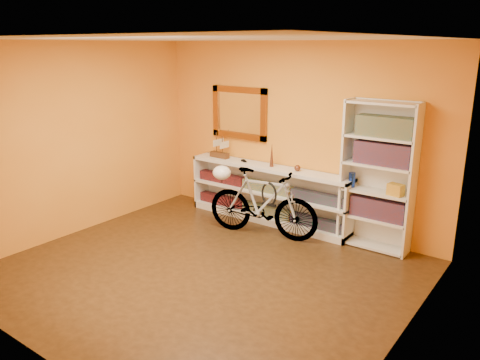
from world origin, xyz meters
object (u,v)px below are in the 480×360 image
Objects in this scene: bookcase at (378,177)px; bicycle at (262,203)px; helmet at (222,173)px; console_unit at (268,194)px.

bookcase is 1.18× the size of bicycle.
helmet is (-1.97, -0.66, -0.12)m from bookcase.
bicycle is at bearing 11.81° from helmet.
bicycle is (-1.37, -0.53, -0.48)m from bookcase.
console_unit is 9.98× the size of helmet.
console_unit is 0.56m from bicycle.
console_unit is at bearing 13.62° from bicycle.
console_unit is at bearing -179.11° from bookcase.
console_unit is at bearing 60.38° from helmet.
bookcase is (1.61, 0.03, 0.52)m from console_unit.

